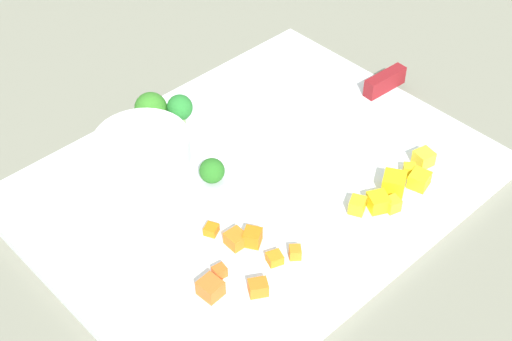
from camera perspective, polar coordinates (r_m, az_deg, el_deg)
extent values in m
plane|color=gray|center=(0.76, 0.00, -1.22)|extent=(4.00, 4.00, 0.00)
cube|color=white|center=(0.75, 0.00, -0.89)|extent=(0.45, 0.35, 0.01)
cylinder|color=white|center=(0.76, -8.67, 1.53)|extent=(0.10, 0.10, 0.03)
cube|color=silver|center=(0.75, -1.67, -0.10)|extent=(0.19, 0.03, 0.00)
cube|color=maroon|center=(0.87, 9.81, 6.71)|extent=(0.06, 0.02, 0.02)
cube|color=orange|center=(0.67, 3.01, -6.26)|extent=(0.02, 0.02, 0.01)
cube|color=orange|center=(0.65, 0.17, -8.94)|extent=(0.02, 0.02, 0.01)
cube|color=orange|center=(0.65, -3.49, -8.96)|extent=(0.02, 0.02, 0.02)
cube|color=orange|center=(0.68, -0.27, -5.12)|extent=(0.02, 0.02, 0.02)
cube|color=orange|center=(0.66, -2.80, -7.72)|extent=(0.01, 0.01, 0.01)
cube|color=orange|center=(0.70, -3.43, -4.53)|extent=(0.02, 0.02, 0.01)
cube|color=orange|center=(0.67, 1.44, -6.72)|extent=(0.02, 0.02, 0.01)
cube|color=orange|center=(0.68, -1.54, -5.26)|extent=(0.02, 0.02, 0.01)
cube|color=yellow|center=(0.72, 7.74, -2.65)|extent=(0.02, 0.02, 0.01)
cube|color=yellow|center=(0.72, 9.30, -2.40)|extent=(0.02, 0.03, 0.02)
cube|color=yellow|center=(0.74, 10.48, -0.98)|extent=(0.03, 0.03, 0.02)
cube|color=yellow|center=(0.75, 12.37, -0.71)|extent=(0.02, 0.02, 0.02)
cube|color=yellow|center=(0.73, 10.38, -2.56)|extent=(0.02, 0.02, 0.01)
cube|color=yellow|center=(0.78, 12.69, 0.94)|extent=(0.02, 0.02, 0.02)
cube|color=yellow|center=(0.76, 11.60, 0.01)|extent=(0.02, 0.02, 0.01)
cylinder|color=#81C259|center=(0.82, -7.93, 3.88)|extent=(0.01, 0.01, 0.01)
sphere|color=#347C24|center=(0.81, -8.03, 4.72)|extent=(0.04, 0.04, 0.04)
cylinder|color=#88B867|center=(0.74, -3.35, -0.65)|extent=(0.01, 0.01, 0.01)
sphere|color=#297122|center=(0.74, -3.38, -0.02)|extent=(0.03, 0.03, 0.03)
cylinder|color=#92BE6A|center=(0.81, -5.76, 4.00)|extent=(0.01, 0.01, 0.01)
sphere|color=#27792E|center=(0.81, -5.83, 4.83)|extent=(0.03, 0.03, 0.03)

